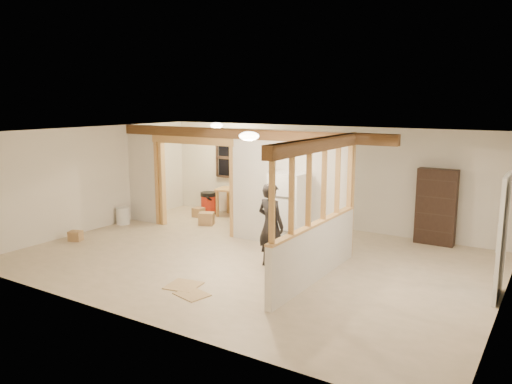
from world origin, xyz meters
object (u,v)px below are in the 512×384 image
Objects in this scene: refrigerator at (289,213)px; bookshelf at (436,207)px; woman at (271,225)px; work_table at (240,203)px; shop_vac at (209,203)px.

bookshelf is (2.41, 2.24, -0.00)m from refrigerator.
woman reaches higher than work_table.
work_table reaches higher than shop_vac.
work_table is 0.96m from shop_vac.
refrigerator reaches higher than bookshelf.
bookshelf reaches higher than work_table.
shop_vac is (-3.72, 2.92, -0.50)m from woman.
refrigerator is 4.11m from shop_vac.
work_table is 5.07m from bookshelf.
shop_vac is at bearing 176.76° from work_table.
refrigerator is at bearing -70.37° from woman.
bookshelf is (5.05, 0.15, 0.44)m from work_table.
work_table is at bearing -178.31° from bookshelf.
woman is 3.94m from bookshelf.
refrigerator reaches higher than work_table.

